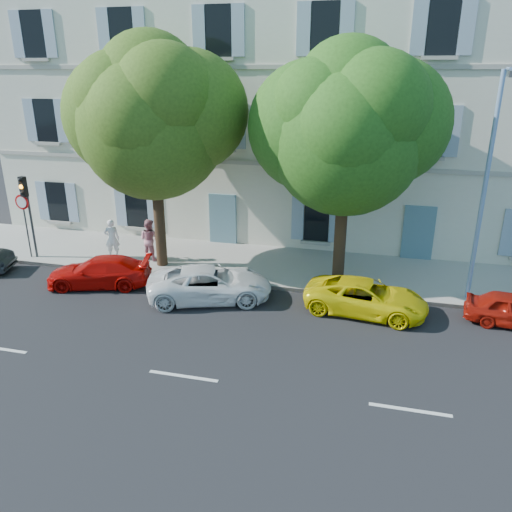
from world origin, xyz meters
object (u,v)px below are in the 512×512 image
(car_yellow_supercar, at_px, (366,297))
(pedestrian_b, at_px, (149,239))
(tree_right, at_px, (346,138))
(car_red_coupe, at_px, (99,272))
(street_lamp, at_px, (487,177))
(pedestrian_a, at_px, (112,239))
(traffic_light, at_px, (26,200))
(car_white_coupe, at_px, (210,284))
(tree_left, at_px, (153,126))
(road_sign, at_px, (24,213))

(car_yellow_supercar, bearing_deg, pedestrian_b, 80.64)
(car_yellow_supercar, height_order, tree_right, tree_right)
(car_red_coupe, xyz_separation_m, pedestrian_b, (0.82, 2.78, 0.47))
(pedestrian_b, bearing_deg, street_lamp, -172.41)
(car_red_coupe, height_order, pedestrian_a, pedestrian_a)
(traffic_light, bearing_deg, car_white_coupe, -12.15)
(car_red_coupe, xyz_separation_m, tree_left, (1.58, 2.31, 5.31))
(street_lamp, bearing_deg, tree_left, 177.71)
(traffic_light, height_order, street_lamp, street_lamp)
(car_white_coupe, bearing_deg, car_yellow_supercar, -105.25)
(road_sign, height_order, pedestrian_a, road_sign)
(car_yellow_supercar, bearing_deg, traffic_light, 90.08)
(car_white_coupe, distance_m, car_yellow_supercar, 5.55)
(car_yellow_supercar, bearing_deg, car_red_coupe, 97.30)
(tree_left, bearing_deg, car_white_coupe, -39.36)
(tree_right, bearing_deg, car_yellow_supercar, -62.04)
(tree_right, relative_size, road_sign, 3.05)
(tree_right, relative_size, street_lamp, 1.09)
(street_lamp, height_order, pedestrian_b, street_lamp)
(car_red_coupe, relative_size, road_sign, 1.41)
(car_yellow_supercar, bearing_deg, tree_left, 82.25)
(car_yellow_supercar, distance_m, tree_left, 10.27)
(traffic_light, height_order, pedestrian_b, traffic_light)
(car_white_coupe, distance_m, traffic_light, 9.21)
(road_sign, distance_m, street_lamp, 18.23)
(car_red_coupe, height_order, tree_right, tree_right)
(tree_right, height_order, pedestrian_b, tree_right)
(traffic_light, distance_m, pedestrian_a, 3.86)
(car_yellow_supercar, height_order, pedestrian_b, pedestrian_b)
(road_sign, bearing_deg, tree_left, 5.43)
(tree_left, height_order, traffic_light, tree_left)
(tree_left, bearing_deg, pedestrian_b, 148.05)
(car_white_coupe, height_order, pedestrian_b, pedestrian_b)
(traffic_light, relative_size, pedestrian_a, 2.08)
(tree_left, xyz_separation_m, pedestrian_b, (-0.76, 0.47, -4.84))
(car_white_coupe, height_order, street_lamp, street_lamp)
(tree_left, distance_m, road_sign, 7.07)
(car_yellow_supercar, distance_m, road_sign, 14.69)
(car_red_coupe, distance_m, car_white_coupe, 4.57)
(car_white_coupe, xyz_separation_m, tree_right, (4.39, 2.46, 5.03))
(car_red_coupe, distance_m, traffic_light, 5.04)
(car_white_coupe, xyz_separation_m, street_lamp, (9.10, 1.96, 3.96))
(tree_right, bearing_deg, tree_left, -179.88)
(traffic_light, bearing_deg, tree_left, 5.55)
(pedestrian_a, bearing_deg, car_white_coupe, 133.49)
(pedestrian_a, bearing_deg, road_sign, -6.08)
(car_red_coupe, bearing_deg, road_sign, -126.10)
(tree_left, xyz_separation_m, street_lamp, (12.08, -0.48, -1.30))
(traffic_light, bearing_deg, road_sign, -177.96)
(car_white_coupe, relative_size, pedestrian_a, 2.59)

